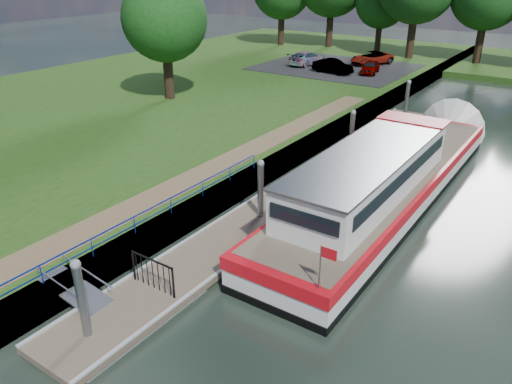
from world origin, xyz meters
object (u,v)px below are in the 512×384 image
Objects in this scene: pontoon at (311,185)px; car_c at (307,58)px; barge at (391,177)px; car_d at (372,58)px; car_b at (333,66)px; car_a at (370,67)px.

car_c is at bearing 119.58° from pontoon.
car_d is at bearing 114.30° from barge.
car_b reaches higher than pontoon.
car_a is 3.43m from car_b.
car_c is at bearing 69.41° from car_b.
car_d is at bearing 106.97° from pontoon.
car_c is 1.00× the size of car_d.
pontoon is 7.88× the size of car_b.
barge is 29.54m from car_d.
barge reaches higher than car_b.
car_a is 0.88× the size of car_b.
car_d is (5.23, 3.75, -0.03)m from car_c.
car_c is (-17.39, 23.17, 0.41)m from barge.
car_b is 0.84× the size of car_c.
car_c is at bearing -121.02° from car_d.
pontoon is 24.26m from car_b.
car_b is 0.84× the size of car_d.
car_d is (-12.15, 26.92, 0.38)m from barge.
pontoon is 24.95m from car_a.
pontoon is 6.61× the size of car_d.
car_b is at bearing 114.09° from pontoon.
pontoon is 8.95× the size of car_a.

